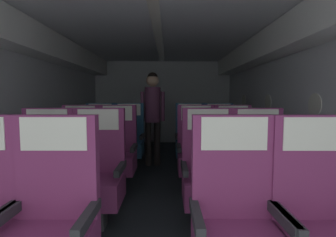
{
  "coord_description": "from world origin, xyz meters",
  "views": [
    {
      "loc": [
        0.15,
        -0.19,
        1.23
      ],
      "look_at": [
        0.14,
        3.27,
        0.94
      ],
      "focal_mm": 27.79,
      "sensor_mm": 36.0,
      "label": 1
    }
  ],
  "objects": [
    {
      "name": "seat_b_right_window",
      "position": [
        0.53,
        2.24,
        0.48
      ],
      "size": [
        0.52,
        0.47,
        1.12
      ],
      "color": "#38383D",
      "rests_on": "ground"
    },
    {
      "name": "seat_a_left_aisle",
      "position": [
        -0.53,
        1.25,
        0.48
      ],
      "size": [
        0.52,
        0.47,
        1.12
      ],
      "color": "#38383D",
      "rests_on": "ground"
    },
    {
      "name": "seat_d_left_aisle",
      "position": [
        -0.53,
        4.19,
        0.48
      ],
      "size": [
        0.52,
        0.47,
        1.12
      ],
      "color": "#38383D",
      "rests_on": "ground"
    },
    {
      "name": "seat_c_right_window",
      "position": [
        0.53,
        3.23,
        0.48
      ],
      "size": [
        0.52,
        0.47,
        1.12
      ],
      "color": "#38383D",
      "rests_on": "ground"
    },
    {
      "name": "fuselage_shell",
      "position": [
        0.0,
        3.67,
        1.61
      ],
      "size": [
        3.74,
        6.84,
        2.22
      ],
      "color": "silver",
      "rests_on": "ground"
    },
    {
      "name": "seat_b_right_aisle",
      "position": [
        1.02,
        2.23,
        0.48
      ],
      "size": [
        0.52,
        0.47,
        1.12
      ],
      "color": "#38383D",
      "rests_on": "ground"
    },
    {
      "name": "seat_d_right_window",
      "position": [
        0.53,
        4.21,
        0.48
      ],
      "size": [
        0.52,
        0.47,
        1.12
      ],
      "color": "#38383D",
      "rests_on": "ground"
    },
    {
      "name": "seat_c_right_aisle",
      "position": [
        1.02,
        3.21,
        0.48
      ],
      "size": [
        0.52,
        0.47,
        1.12
      ],
      "color": "#38383D",
      "rests_on": "ground"
    },
    {
      "name": "seat_d_left_window",
      "position": [
        -1.03,
        4.21,
        0.48
      ],
      "size": [
        0.52,
        0.47,
        1.12
      ],
      "color": "#38383D",
      "rests_on": "ground"
    },
    {
      "name": "seat_a_right_aisle",
      "position": [
        1.03,
        1.25,
        0.48
      ],
      "size": [
        0.52,
        0.47,
        1.12
      ],
      "color": "#38383D",
      "rests_on": "ground"
    },
    {
      "name": "seat_c_left_aisle",
      "position": [
        -0.54,
        3.22,
        0.48
      ],
      "size": [
        0.52,
        0.47,
        1.12
      ],
      "color": "#38383D",
      "rests_on": "ground"
    },
    {
      "name": "flight_attendant",
      "position": [
        -0.13,
        4.42,
        1.03
      ],
      "size": [
        0.43,
        0.28,
        1.66
      ],
      "rotation": [
        0.0,
        0.0,
        -0.3
      ],
      "color": "black",
      "rests_on": "ground"
    },
    {
      "name": "seat_d_right_aisle",
      "position": [
        1.03,
        4.21,
        0.48
      ],
      "size": [
        0.52,
        0.47,
        1.12
      ],
      "color": "#38383D",
      "rests_on": "ground"
    },
    {
      "name": "ground",
      "position": [
        0.0,
        3.39,
        -0.01
      ],
      "size": [
        3.86,
        7.19,
        0.02
      ],
      "primitive_type": "cube",
      "color": "#23282D"
    },
    {
      "name": "seat_b_left_window",
      "position": [
        -1.03,
        2.24,
        0.48
      ],
      "size": [
        0.52,
        0.47,
        1.12
      ],
      "color": "#38383D",
      "rests_on": "ground"
    },
    {
      "name": "seat_a_right_window",
      "position": [
        0.54,
        1.26,
        0.48
      ],
      "size": [
        0.52,
        0.47,
        1.12
      ],
      "color": "#38383D",
      "rests_on": "ground"
    },
    {
      "name": "seat_b_left_aisle",
      "position": [
        -0.53,
        2.23,
        0.48
      ],
      "size": [
        0.52,
        0.47,
        1.12
      ],
      "color": "#38383D",
      "rests_on": "ground"
    },
    {
      "name": "seat_c_left_window",
      "position": [
        -1.03,
        3.2,
        0.48
      ],
      "size": [
        0.52,
        0.47,
        1.12
      ],
      "color": "#38383D",
      "rests_on": "ground"
    }
  ]
}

